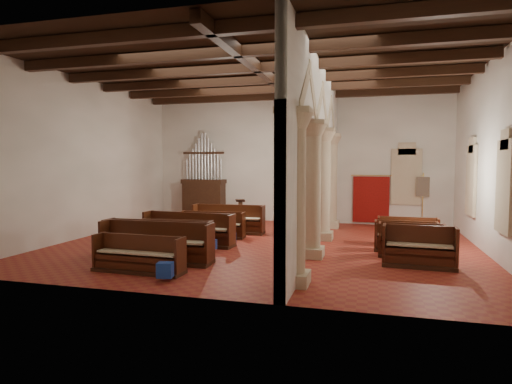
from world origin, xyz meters
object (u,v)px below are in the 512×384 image
object	(u,v)px
processional_banner	(422,210)
aisle_pew_0	(419,253)
lectern	(240,212)
nave_pew_0	(139,260)
pipe_organ	(204,192)

from	to	relation	value
processional_banner	aisle_pew_0	size ratio (longest dim) A/B	1.23
lectern	processional_banner	distance (m)	8.27
processional_banner	aisle_pew_0	world-z (taller)	processional_banner
aisle_pew_0	processional_banner	bearing A→B (deg)	86.87
nave_pew_0	pipe_organ	bearing A→B (deg)	105.02
nave_pew_0	aisle_pew_0	xyz separation A→B (m)	(7.07, 2.52, 0.06)
processional_banner	nave_pew_0	xyz separation A→B (m)	(-7.93, -9.91, -0.48)
nave_pew_0	aisle_pew_0	size ratio (longest dim) A/B	1.29
processional_banner	nave_pew_0	world-z (taller)	processional_banner
pipe_organ	lectern	xyz separation A→B (m)	(1.90, -0.01, -0.92)
processional_banner	aisle_pew_0	bearing A→B (deg)	-79.99
pipe_organ	aisle_pew_0	bearing A→B (deg)	-38.57
lectern	aisle_pew_0	distance (m)	10.48
lectern	nave_pew_0	size ratio (longest dim) A/B	0.43
pipe_organ	processional_banner	xyz separation A→B (m)	(10.16, -0.03, -0.57)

